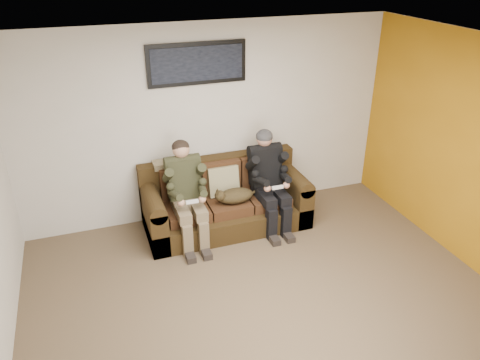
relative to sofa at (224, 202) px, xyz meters
name	(u,v)px	position (x,y,z in m)	size (l,w,h in m)	color
floor	(273,312)	(-0.06, -1.83, -0.33)	(5.00, 5.00, 0.00)	brown
ceiling	(283,58)	(-0.06, -1.83, 2.27)	(5.00, 5.00, 0.00)	silver
wall_back	(209,123)	(-0.06, 0.42, 0.97)	(5.00, 5.00, 0.00)	beige
sofa	(224,202)	(0.00, 0.00, 0.00)	(2.13, 0.92, 0.87)	#32230F
throw_pillow	(223,181)	(0.00, 0.04, 0.29)	(0.41, 0.12, 0.39)	#948B61
throw_blanket	(170,164)	(-0.65, 0.27, 0.54)	(0.44, 0.21, 0.08)	tan
person_left	(186,188)	(-0.55, -0.18, 0.39)	(0.51, 0.87, 1.28)	#736248
person_right	(268,175)	(0.55, -0.18, 0.39)	(0.51, 0.86, 1.29)	black
cat	(234,196)	(0.06, -0.23, 0.20)	(0.66, 0.26, 0.24)	#44351A
framed_poster	(197,64)	(-0.20, 0.39, 1.77)	(1.25, 0.05, 0.52)	black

